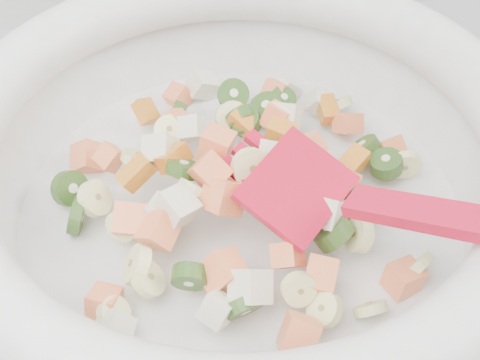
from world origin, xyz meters
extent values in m
cylinder|color=white|center=(-0.05, 1.44, 0.91)|extent=(0.34, 0.34, 0.02)
torus|color=white|center=(-0.05, 1.44, 0.99)|extent=(0.42, 0.42, 0.05)
cylinder|color=#CACC88|center=(-0.01, 1.33, 0.94)|extent=(0.03, 0.03, 0.03)
cylinder|color=#CACC88|center=(-0.15, 1.44, 0.94)|extent=(0.03, 0.03, 0.03)
cylinder|color=#CACC88|center=(0.08, 1.45, 0.94)|extent=(0.03, 0.01, 0.03)
cylinder|color=#CACC88|center=(-0.11, 1.37, 0.94)|extent=(0.03, 0.04, 0.03)
cylinder|color=#CACC88|center=(-0.08, 1.43, 0.96)|extent=(0.03, 0.03, 0.03)
cylinder|color=#CACC88|center=(0.01, 1.43, 0.95)|extent=(0.03, 0.03, 0.03)
cylinder|color=#CACC88|center=(-0.04, 1.51, 0.95)|extent=(0.04, 0.03, 0.03)
cylinder|color=#CACC88|center=(-0.02, 1.35, 0.94)|extent=(0.03, 0.02, 0.03)
cylinder|color=#CACC88|center=(-0.13, 1.42, 0.94)|extent=(0.03, 0.03, 0.03)
cylinder|color=#CACC88|center=(-0.12, 1.38, 0.94)|extent=(0.02, 0.03, 0.03)
cylinder|color=#CACC88|center=(-0.09, 1.49, 0.95)|extent=(0.03, 0.03, 0.02)
cylinder|color=#CACC88|center=(0.06, 1.36, 0.93)|extent=(0.03, 0.03, 0.03)
cylinder|color=#CACC88|center=(-0.12, 1.47, 0.95)|extent=(0.03, 0.03, 0.02)
cylinder|color=#CACC88|center=(0.03, 1.38, 0.94)|extent=(0.02, 0.03, 0.04)
cylinder|color=#CACC88|center=(0.03, 1.34, 0.93)|extent=(0.03, 0.02, 0.03)
cylinder|color=#CACC88|center=(0.05, 1.53, 0.93)|extent=(0.03, 0.03, 0.03)
cylinder|color=#CACC88|center=(-0.04, 1.43, 0.97)|extent=(0.03, 0.02, 0.03)
cylinder|color=#CACC88|center=(-0.14, 1.35, 0.93)|extent=(0.02, 0.03, 0.03)
cube|color=#FF6F50|center=(-0.14, 1.48, 0.94)|extent=(0.03, 0.03, 0.02)
cube|color=#FF6F50|center=(-0.02, 1.41, 0.96)|extent=(0.03, 0.03, 0.03)
cube|color=#FF6F50|center=(-0.14, 1.36, 0.93)|extent=(0.03, 0.03, 0.02)
cube|color=#FF6F50|center=(-0.08, 1.57, 0.93)|extent=(0.03, 0.03, 0.03)
cube|color=#FF6F50|center=(-0.02, 1.43, 0.96)|extent=(0.02, 0.03, 0.02)
cube|color=#FF6F50|center=(-0.02, 1.37, 0.95)|extent=(0.02, 0.03, 0.03)
cube|color=#FF6F50|center=(-0.07, 1.43, 0.97)|extent=(0.03, 0.03, 0.03)
cube|color=#FF6F50|center=(-0.06, 1.41, 0.96)|extent=(0.04, 0.04, 0.04)
cube|color=#FF6F50|center=(-0.07, 1.36, 0.94)|extent=(0.04, 0.03, 0.04)
cube|color=#FF6F50|center=(0.05, 1.50, 0.94)|extent=(0.02, 0.03, 0.03)
cube|color=#FF6F50|center=(0.00, 1.45, 0.96)|extent=(0.03, 0.03, 0.03)
cube|color=#FF6F50|center=(-0.06, 1.46, 0.97)|extent=(0.03, 0.03, 0.03)
cube|color=#FF6F50|center=(-0.16, 1.50, 0.93)|extent=(0.03, 0.03, 0.04)
cube|color=#FF6F50|center=(-0.01, 1.50, 0.95)|extent=(0.03, 0.03, 0.03)
cube|color=#FF6F50|center=(0.00, 1.55, 0.94)|extent=(0.03, 0.03, 0.03)
cube|color=#FF6F50|center=(-0.03, 1.32, 0.94)|extent=(0.03, 0.04, 0.04)
cube|color=#FF6F50|center=(0.00, 1.36, 0.94)|extent=(0.03, 0.03, 0.03)
cube|color=#FF6F50|center=(-0.09, 1.50, 0.95)|extent=(0.03, 0.03, 0.03)
cube|color=#FF6F50|center=(0.03, 1.43, 0.95)|extent=(0.03, 0.03, 0.03)
cube|color=#FF6F50|center=(0.08, 1.47, 0.93)|extent=(0.03, 0.03, 0.03)
cube|color=#FF6F50|center=(-0.11, 1.40, 0.95)|extent=(0.03, 0.03, 0.03)
cube|color=#FF6F50|center=(-0.12, 1.41, 0.95)|extent=(0.03, 0.03, 0.03)
cube|color=#FF6F50|center=(0.05, 1.36, 0.93)|extent=(0.03, 0.03, 0.02)
cylinder|color=#529230|center=(-0.16, 1.43, 0.93)|extent=(0.02, 0.04, 0.04)
cylinder|color=#529230|center=(-0.06, 1.34, 0.94)|extent=(0.04, 0.02, 0.04)
cylinder|color=#529230|center=(0.06, 1.47, 0.94)|extent=(0.03, 0.04, 0.03)
cylinder|color=#529230|center=(0.01, 1.39, 0.95)|extent=(0.03, 0.04, 0.04)
cylinder|color=#529230|center=(-0.03, 1.50, 0.95)|extent=(0.03, 0.03, 0.02)
cylinder|color=#529230|center=(-0.09, 1.45, 0.96)|extent=(0.04, 0.03, 0.02)
cylinder|color=#529230|center=(0.07, 1.45, 0.94)|extent=(0.04, 0.03, 0.02)
cylinder|color=#529230|center=(-0.01, 1.53, 0.94)|extent=(0.04, 0.04, 0.02)
cylinder|color=#529230|center=(0.03, 1.41, 0.95)|extent=(0.03, 0.03, 0.04)
cylinder|color=#529230|center=(-0.04, 1.55, 0.94)|extent=(0.03, 0.03, 0.02)
cylinder|color=#529230|center=(-0.17, 1.46, 0.94)|extent=(0.03, 0.03, 0.03)
cylinder|color=#529230|center=(0.00, 1.54, 0.94)|extent=(0.03, 0.03, 0.02)
cylinder|color=#529230|center=(-0.09, 1.37, 0.94)|extent=(0.03, 0.02, 0.03)
cylinder|color=#529230|center=(-0.09, 1.53, 0.94)|extent=(0.03, 0.04, 0.04)
cylinder|color=#529230|center=(-0.04, 1.51, 0.95)|extent=(0.03, 0.03, 0.03)
cube|color=white|center=(-0.10, 1.42, 0.95)|extent=(0.03, 0.03, 0.02)
cube|color=white|center=(0.01, 1.40, 0.96)|extent=(0.03, 0.03, 0.03)
cube|color=white|center=(0.01, 1.56, 0.93)|extent=(0.03, 0.03, 0.03)
cube|color=white|center=(-0.14, 1.34, 0.93)|extent=(0.03, 0.02, 0.03)
cube|color=white|center=(0.02, 1.43, 0.95)|extent=(0.02, 0.03, 0.03)
cube|color=white|center=(0.03, 1.53, 0.94)|extent=(0.02, 0.02, 0.03)
cube|color=white|center=(-0.06, 1.57, 0.93)|extent=(0.03, 0.02, 0.03)
cube|color=white|center=(-0.09, 1.41, 0.96)|extent=(0.03, 0.03, 0.03)
cube|color=white|center=(-0.02, 1.45, 0.96)|extent=(0.02, 0.03, 0.02)
cube|color=white|center=(-0.08, 1.49, 0.96)|extent=(0.02, 0.03, 0.03)
cube|color=white|center=(-0.10, 1.47, 0.96)|extent=(0.03, 0.03, 0.03)
cube|color=white|center=(-0.07, 1.34, 0.94)|extent=(0.03, 0.03, 0.03)
cube|color=white|center=(0.00, 1.50, 0.95)|extent=(0.03, 0.03, 0.03)
cube|color=white|center=(-0.05, 1.35, 0.95)|extent=(0.03, 0.03, 0.04)
cube|color=orange|center=(-0.04, 1.50, 0.95)|extent=(0.03, 0.03, 0.02)
cube|color=orange|center=(-0.09, 1.46, 0.96)|extent=(0.03, 0.03, 0.02)
cube|color=orange|center=(-0.01, 1.48, 0.95)|extent=(0.03, 0.03, 0.02)
cube|color=orange|center=(-0.12, 1.45, 0.95)|extent=(0.03, 0.03, 0.02)
cube|color=orange|center=(-0.11, 1.54, 0.94)|extent=(0.02, 0.03, 0.02)
cube|color=orange|center=(0.04, 1.45, 0.94)|extent=(0.03, 0.03, 0.02)
cube|color=orange|center=(0.04, 1.52, 0.94)|extent=(0.02, 0.03, 0.02)
cube|color=red|center=(-0.01, 1.41, 0.97)|extent=(0.09, 0.09, 0.03)
cube|color=red|center=(-0.03, 1.45, 0.97)|extent=(0.03, 0.03, 0.02)
cube|color=red|center=(-0.04, 1.44, 0.97)|extent=(0.03, 0.03, 0.02)
cube|color=red|center=(-0.05, 1.43, 0.97)|extent=(0.03, 0.03, 0.02)
cube|color=red|center=(-0.06, 1.42, 0.97)|extent=(0.03, 0.03, 0.02)
camera|label=1|loc=(-0.09, 1.11, 1.29)|focal=50.00mm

